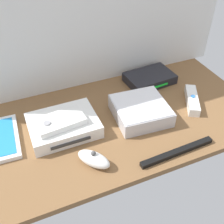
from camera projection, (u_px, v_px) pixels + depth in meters
ground_plane at (112, 124)px, 92.27cm from camera, size 100.00×48.00×2.00cm
game_console at (64, 125)px, 86.88cm from camera, size 21.03×16.54×4.40cm
mini_computer at (140, 110)px, 91.86cm from camera, size 18.34×18.34×5.30cm
network_router at (150, 78)px, 108.14cm from camera, size 18.81×13.30×3.40cm
remote_wand at (192, 100)px, 97.83cm from camera, size 10.30×14.70×3.40cm
remote_nunchuk at (94, 159)px, 76.73cm from camera, size 9.58×10.61×5.10cm
remote_classic_pad at (60, 121)px, 83.56cm from camera, size 15.16×9.46×2.40cm
sensor_bar at (177, 152)px, 80.50cm from camera, size 24.05×2.58×1.40cm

